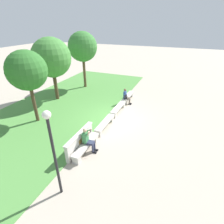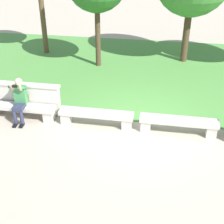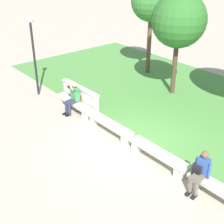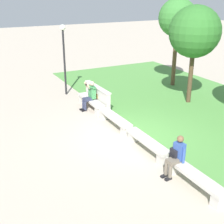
{
  "view_description": "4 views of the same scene",
  "coord_description": "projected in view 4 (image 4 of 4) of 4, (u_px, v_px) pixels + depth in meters",
  "views": [
    {
      "loc": [
        -9.61,
        -3.92,
        5.96
      ],
      "look_at": [
        -0.88,
        -0.35,
        1.05
      ],
      "focal_mm": 28.0,
      "sensor_mm": 36.0,
      "label": 1
    },
    {
      "loc": [
        0.58,
        -7.6,
        5.01
      ],
      "look_at": [
        -0.61,
        -0.63,
        0.87
      ],
      "focal_mm": 50.0,
      "sensor_mm": 36.0,
      "label": 2
    },
    {
      "loc": [
        6.43,
        -6.32,
        6.05
      ],
      "look_at": [
        -0.94,
        -0.11,
        1.02
      ],
      "focal_mm": 50.0,
      "sensor_mm": 36.0,
      "label": 3
    },
    {
      "loc": [
        9.01,
        -5.43,
        5.15
      ],
      "look_at": [
        -0.87,
        -0.29,
        0.78
      ],
      "focal_mm": 50.0,
      "sensor_mm": 36.0,
      "label": 4
    }
  ],
  "objects": [
    {
      "name": "grass_strip",
      "position": [
        216.0,
        117.0,
        13.53
      ],
      "size": [
        21.28,
        8.0,
        0.03
      ],
      "primitive_type": "cube",
      "color": "#518E42",
      "rests_on": "ground"
    },
    {
      "name": "lamp_post",
      "position": [
        64.0,
        49.0,
        15.66
      ],
      "size": [
        0.28,
        0.28,
        3.58
      ],
      "color": "black",
      "rests_on": "ground"
    },
    {
      "name": "tree_behind_wall",
      "position": [
        195.0,
        32.0,
        14.1
      ],
      "size": [
        2.37,
        2.37,
        4.58
      ],
      "color": "#4C3826",
      "rests_on": "ground"
    },
    {
      "name": "bench_main",
      "position": [
        91.0,
        102.0,
        14.47
      ],
      "size": [
        2.18,
        0.4,
        0.45
      ],
      "color": "beige",
      "rests_on": "ground"
    },
    {
      "name": "bench_mid",
      "position": [
        147.0,
        143.0,
        10.56
      ],
      "size": [
        2.18,
        0.4,
        0.45
      ],
      "color": "beige",
      "rests_on": "ground"
    },
    {
      "name": "backrest_wall_with_plaque",
      "position": [
        97.0,
        97.0,
        14.54
      ],
      "size": [
        2.38,
        0.24,
        1.01
      ],
      "color": "beige",
      "rests_on": "ground"
    },
    {
      "name": "backpack",
      "position": [
        175.0,
        154.0,
        9.19
      ],
      "size": [
        0.28,
        0.24,
        0.43
      ],
      "color": "black",
      "rests_on": "bench_far"
    },
    {
      "name": "bench_near",
      "position": [
        115.0,
        119.0,
        12.52
      ],
      "size": [
        2.18,
        0.4,
        0.45
      ],
      "color": "beige",
      "rests_on": "ground"
    },
    {
      "name": "bench_far",
      "position": [
        195.0,
        178.0,
        8.61
      ],
      "size": [
        2.18,
        0.4,
        0.45
      ],
      "color": "beige",
      "rests_on": "ground"
    },
    {
      "name": "person_photographer",
      "position": [
        90.0,
        94.0,
        14.21
      ],
      "size": [
        0.49,
        0.74,
        1.32
      ],
      "color": "black",
      "rests_on": "ground"
    },
    {
      "name": "ground_plane",
      "position": [
        130.0,
        138.0,
        11.65
      ],
      "size": [
        80.0,
        80.0,
        0.0
      ],
      "primitive_type": "plane",
      "color": "#B2A593"
    },
    {
      "name": "person_distant",
      "position": [
        176.0,
        155.0,
        9.08
      ],
      "size": [
        0.48,
        0.7,
        1.26
      ],
      "color": "black",
      "rests_on": "ground"
    },
    {
      "name": "tree_far_back",
      "position": [
        177.0,
        18.0,
        16.72
      ],
      "size": [
        2.05,
        2.05,
        4.8
      ],
      "color": "brown",
      "rests_on": "ground"
    }
  ]
}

